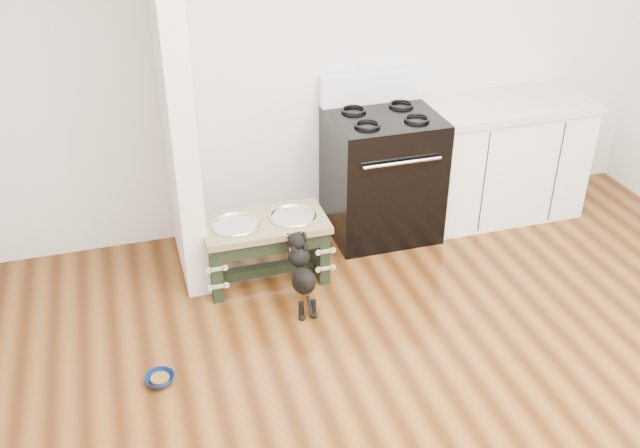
# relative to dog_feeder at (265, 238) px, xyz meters

# --- Properties ---
(ground) EXTENTS (5.00, 5.00, 0.00)m
(ground) POSITION_rel_dog_feeder_xyz_m (0.71, -1.77, -0.32)
(ground) COLOR #3F200B
(ground) RESTS_ON ground
(room_shell) EXTENTS (5.00, 5.00, 5.00)m
(room_shell) POSITION_rel_dog_feeder_xyz_m (0.71, -1.77, 1.30)
(room_shell) COLOR silver
(room_shell) RESTS_ON ground
(partition_wall) EXTENTS (0.15, 0.80, 2.70)m
(partition_wall) POSITION_rel_dog_feeder_xyz_m (-0.46, 0.33, 1.03)
(partition_wall) COLOR silver
(partition_wall) RESTS_ON ground
(oven_range) EXTENTS (0.76, 0.69, 1.14)m
(oven_range) POSITION_rel_dog_feeder_xyz_m (0.96, 0.39, 0.16)
(oven_range) COLOR black
(oven_range) RESTS_ON ground
(cabinet_run) EXTENTS (1.24, 0.64, 0.91)m
(cabinet_run) POSITION_rel_dog_feeder_xyz_m (1.94, 0.41, 0.13)
(cabinet_run) COLOR white
(cabinet_run) RESTS_ON ground
(dog_feeder) EXTENTS (0.82, 0.44, 0.46)m
(dog_feeder) POSITION_rel_dog_feeder_xyz_m (0.00, 0.00, 0.00)
(dog_feeder) COLOR black
(dog_feeder) RESTS_ON ground
(puppy) EXTENTS (0.14, 0.42, 0.50)m
(puppy) POSITION_rel_dog_feeder_xyz_m (0.15, -0.38, -0.05)
(puppy) COLOR black
(puppy) RESTS_ON ground
(floor_bowl) EXTENTS (0.19, 0.19, 0.05)m
(floor_bowl) POSITION_rel_dog_feeder_xyz_m (-0.80, -0.83, -0.29)
(floor_bowl) COLOR navy
(floor_bowl) RESTS_ON ground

